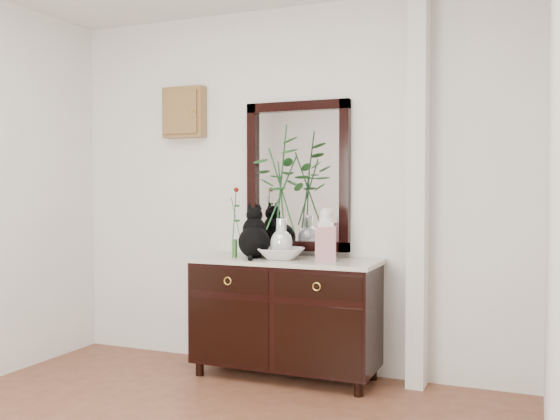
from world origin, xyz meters
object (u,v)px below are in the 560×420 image
at_px(lotus_bowl, 281,254).
at_px(cat, 254,232).
at_px(sideboard, 285,312).
at_px(ginger_jar, 326,234).

bearing_deg(lotus_bowl, cat, 170.52).
xyz_separation_m(sideboard, ginger_jar, (0.30, -0.00, 0.56)).
relative_size(sideboard, ginger_jar, 3.52).
height_order(cat, ginger_jar, ginger_jar).
relative_size(lotus_bowl, ginger_jar, 0.86).
height_order(sideboard, ginger_jar, ginger_jar).
bearing_deg(lotus_bowl, sideboard, 58.89).
relative_size(cat, lotus_bowl, 1.16).
bearing_deg(lotus_bowl, ginger_jar, 4.60).
relative_size(sideboard, lotus_bowl, 4.11).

